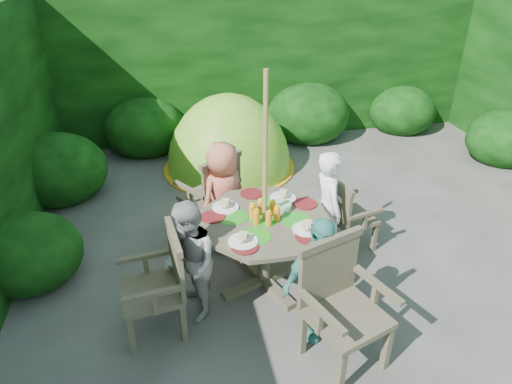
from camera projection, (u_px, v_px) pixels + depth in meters
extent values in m
plane|color=#403E3A|center=(344.00, 250.00, 5.20)|extent=(60.00, 60.00, 0.00)
cube|color=black|center=(267.00, 59.00, 8.01)|extent=(9.00, 1.00, 2.50)
cylinder|color=#413B2A|center=(264.00, 253.00, 4.54)|extent=(0.13, 0.13, 0.73)
cube|color=#413B2A|center=(264.00, 280.00, 4.71)|extent=(0.94, 0.45, 0.06)
cube|color=#413B2A|center=(264.00, 280.00, 4.71)|extent=(0.45, 0.94, 0.06)
cylinder|color=#413B2A|center=(264.00, 221.00, 4.35)|extent=(1.73, 1.73, 0.04)
cylinder|color=#249E1B|center=(255.00, 236.00, 4.09)|extent=(0.30, 0.30, 0.00)
cylinder|color=#249E1B|center=(297.00, 221.00, 4.31)|extent=(0.30, 0.30, 0.00)
cylinder|color=#249E1B|center=(233.00, 217.00, 4.37)|extent=(0.30, 0.30, 0.00)
cylinder|color=#249E1B|center=(273.00, 203.00, 4.60)|extent=(0.30, 0.30, 0.00)
cylinder|color=#249E1B|center=(265.00, 219.00, 4.34)|extent=(0.30, 0.30, 0.00)
cylinder|color=white|center=(283.00, 198.00, 4.67)|extent=(0.27, 0.27, 0.01)
cylinder|color=white|center=(225.00, 207.00, 4.51)|extent=(0.27, 0.27, 0.01)
cylinder|color=white|center=(243.00, 241.00, 4.00)|extent=(0.27, 0.27, 0.01)
cylinder|color=white|center=(307.00, 229.00, 4.17)|extent=(0.27, 0.27, 0.01)
cylinder|color=red|center=(305.00, 204.00, 4.57)|extent=(0.24, 0.24, 0.01)
cylinder|color=red|center=(252.00, 193.00, 4.76)|extent=(0.24, 0.24, 0.01)
cylinder|color=red|center=(213.00, 217.00, 4.36)|extent=(0.24, 0.24, 0.01)
cylinder|color=red|center=(245.00, 247.00, 3.94)|extent=(0.24, 0.24, 0.01)
cylinder|color=red|center=(308.00, 237.00, 4.07)|extent=(0.24, 0.24, 0.01)
cylinder|color=green|center=(281.00, 206.00, 4.48)|extent=(0.19, 0.19, 0.06)
cylinder|color=olive|center=(265.00, 189.00, 4.19)|extent=(0.06, 0.06, 2.20)
cube|color=#413B2A|center=(352.00, 218.00, 5.10)|extent=(0.54, 0.55, 0.04)
cube|color=#413B2A|center=(374.00, 237.00, 5.11)|extent=(0.05, 0.05, 0.37)
cube|color=#413B2A|center=(354.00, 220.00, 5.42)|extent=(0.05, 0.05, 0.37)
cube|color=#413B2A|center=(346.00, 246.00, 4.97)|extent=(0.05, 0.05, 0.37)
cube|color=#413B2A|center=(326.00, 228.00, 5.27)|extent=(0.05, 0.05, 0.37)
cube|color=#413B2A|center=(338.00, 203.00, 4.90)|extent=(0.14, 0.46, 0.44)
cube|color=#413B2A|center=(366.00, 214.00, 4.83)|extent=(0.44, 0.15, 0.04)
cube|color=#413B2A|center=(341.00, 195.00, 5.19)|extent=(0.44, 0.15, 0.04)
cube|color=#413B2A|center=(151.00, 292.00, 3.95)|extent=(0.57, 0.58, 0.05)
cube|color=#413B2A|center=(126.00, 301.00, 4.18)|extent=(0.06, 0.06, 0.42)
cube|color=#413B2A|center=(132.00, 335.00, 3.81)|extent=(0.06, 0.06, 0.42)
cube|color=#413B2A|center=(174.00, 290.00, 4.30)|extent=(0.06, 0.06, 0.42)
cube|color=#413B2A|center=(184.00, 322.00, 3.94)|extent=(0.06, 0.06, 0.42)
cube|color=#413B2A|center=(176.00, 262.00, 3.89)|extent=(0.11, 0.52, 0.50)
cube|color=#413B2A|center=(145.00, 256.00, 4.07)|extent=(0.50, 0.12, 0.04)
cube|color=#413B2A|center=(153.00, 294.00, 3.64)|extent=(0.50, 0.12, 0.04)
cube|color=#413B2A|center=(208.00, 197.00, 5.37)|extent=(0.74, 0.74, 0.05)
cube|color=#413B2A|center=(211.00, 200.00, 5.76)|extent=(0.07, 0.07, 0.44)
cube|color=#413B2A|center=(182.00, 214.00, 5.47)|extent=(0.07, 0.07, 0.44)
cube|color=#413B2A|center=(236.00, 213.00, 5.49)|extent=(0.07, 0.07, 0.44)
cube|color=#413B2A|center=(208.00, 229.00, 5.20)|extent=(0.07, 0.07, 0.44)
cube|color=#413B2A|center=(222.00, 183.00, 5.08)|extent=(0.47, 0.34, 0.52)
cube|color=#413B2A|center=(225.00, 174.00, 5.44)|extent=(0.34, 0.46, 0.04)
cube|color=#413B2A|center=(189.00, 190.00, 5.09)|extent=(0.34, 0.46, 0.04)
cube|color=#413B2A|center=(347.00, 318.00, 3.63)|extent=(0.72, 0.71, 0.06)
cube|color=#413B2A|center=(341.00, 373.00, 3.45)|extent=(0.07, 0.07, 0.46)
cube|color=#413B2A|center=(387.00, 347.00, 3.67)|extent=(0.07, 0.07, 0.46)
cube|color=#413B2A|center=(303.00, 332.00, 3.81)|extent=(0.07, 0.07, 0.46)
cube|color=#413B2A|center=(347.00, 311.00, 4.04)|extent=(0.07, 0.07, 0.46)
cube|color=#413B2A|center=(328.00, 270.00, 3.68)|extent=(0.55, 0.23, 0.55)
cube|color=#413B2A|center=(320.00, 311.00, 3.39)|extent=(0.24, 0.54, 0.04)
cube|color=#413B2A|center=(377.00, 284.00, 3.65)|extent=(0.24, 0.54, 0.04)
imported|color=white|center=(327.00, 208.00, 4.79)|extent=(0.33, 0.48, 1.28)
imported|color=#A1A09C|center=(190.00, 263.00, 4.05)|extent=(0.54, 0.65, 1.19)
imported|color=#CE6B55|center=(224.00, 197.00, 5.00)|extent=(0.74, 0.69, 1.27)
imported|color=teal|center=(317.00, 279.00, 3.84)|extent=(0.76, 0.52, 1.20)
ellipsoid|color=#63B422|center=(229.00, 167.00, 7.08)|extent=(2.09, 2.09, 2.30)
ellipsoid|color=black|center=(241.00, 186.00, 6.55)|extent=(0.68, 0.41, 0.79)
cylinder|color=orange|center=(229.00, 166.00, 7.08)|extent=(2.01, 2.01, 0.03)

